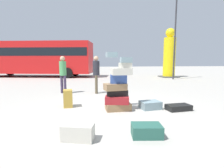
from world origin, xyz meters
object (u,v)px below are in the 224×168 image
at_px(suitcase_slate_foreground_near, 150,105).
at_px(person_bearded_onlooker, 63,71).
at_px(suitcase_tan_foreground_far, 68,98).
at_px(yellow_dummy_statue, 169,56).
at_px(person_tourist_with_camera, 96,71).
at_px(suitcase_black_right_side, 178,107).
at_px(suitcase_teal_upright_blue, 147,130).
at_px(lamp_post, 176,23).
at_px(suitcase_tower, 118,89).
at_px(parked_bus, 35,57).
at_px(suitcase_cream_left_side, 78,132).

bearing_deg(suitcase_slate_foreground_near, person_bearded_onlooker, 125.91).
distance_m(suitcase_tan_foreground_far, suitcase_slate_foreground_near, 2.58).
bearing_deg(yellow_dummy_statue, person_tourist_with_camera, -133.82).
bearing_deg(suitcase_black_right_side, person_tourist_with_camera, 119.94).
xyz_separation_m(suitcase_teal_upright_blue, yellow_dummy_statue, (6.00, 11.80, 1.80)).
xyz_separation_m(person_bearded_onlooker, lamp_post, (7.84, 5.20, 3.40)).
relative_size(suitcase_teal_upright_blue, person_bearded_onlooker, 0.34).
bearing_deg(suitcase_tower, suitcase_teal_upright_blue, -82.42).
height_order(person_bearded_onlooker, parked_bus, parked_bus).
bearing_deg(suitcase_cream_left_side, suitcase_teal_upright_blue, 13.90).
relative_size(suitcase_tan_foreground_far, parked_bus, 0.05).
relative_size(person_tourist_with_camera, parked_bus, 0.16).
height_order(suitcase_black_right_side, yellow_dummy_statue, yellow_dummy_statue).
relative_size(suitcase_tower, lamp_post, 0.25).
xyz_separation_m(suitcase_slate_foreground_near, suitcase_cream_left_side, (-2.06, -1.88, 0.03)).
height_order(suitcase_teal_upright_blue, suitcase_tan_foreground_far, suitcase_tan_foreground_far).
distance_m(suitcase_tower, lamp_post, 10.74).
relative_size(suitcase_slate_foreground_near, yellow_dummy_statue, 0.14).
distance_m(suitcase_tower, person_tourist_with_camera, 2.92).
bearing_deg(suitcase_teal_upright_blue, person_bearded_onlooker, 121.52).
relative_size(suitcase_tower, person_tourist_with_camera, 1.03).
height_order(suitcase_black_right_side, person_tourist_with_camera, person_tourist_with_camera).
relative_size(suitcase_tan_foreground_far, lamp_post, 0.08).
distance_m(suitcase_black_right_side, yellow_dummy_statue, 11.25).
xyz_separation_m(suitcase_slate_foreground_near, parked_bus, (-6.75, 11.98, 1.72)).
distance_m(suitcase_tan_foreground_far, lamp_post, 11.38).
bearing_deg(suitcase_black_right_side, suitcase_teal_upright_blue, -139.86).
xyz_separation_m(suitcase_teal_upright_blue, suitcase_slate_foreground_near, (0.75, 1.89, 0.00)).
height_order(person_bearded_onlooker, lamp_post, lamp_post).
relative_size(suitcase_cream_left_side, parked_bus, 0.05).
xyz_separation_m(suitcase_cream_left_side, parked_bus, (-4.69, 13.87, 1.69)).
bearing_deg(parked_bus, suitcase_black_right_side, -47.69).
bearing_deg(parked_bus, yellow_dummy_statue, 0.89).
xyz_separation_m(suitcase_teal_upright_blue, lamp_post, (5.58, 10.08, 4.28)).
relative_size(suitcase_slate_foreground_near, suitcase_cream_left_side, 1.02).
height_order(suitcase_slate_foreground_near, parked_bus, parked_bus).
relative_size(suitcase_slate_foreground_near, parked_bus, 0.06).
height_order(suitcase_black_right_side, parked_bus, parked_bus).
height_order(suitcase_slate_foreground_near, lamp_post, lamp_post).
bearing_deg(suitcase_teal_upright_blue, suitcase_tan_foreground_far, 132.71).
xyz_separation_m(suitcase_tower, suitcase_slate_foreground_near, (1.00, 0.00, -0.52)).
bearing_deg(suitcase_black_right_side, lamp_post, 57.62).
distance_m(suitcase_tan_foreground_far, yellow_dummy_statue, 12.28).
bearing_deg(suitcase_black_right_side, yellow_dummy_statue, 59.48).
distance_m(suitcase_slate_foreground_near, person_bearded_onlooker, 4.33).
bearing_deg(suitcase_slate_foreground_near, lamp_post, 50.28).
bearing_deg(suitcase_black_right_side, person_bearded_onlooker, 132.64).
xyz_separation_m(suitcase_tan_foreground_far, suitcase_slate_foreground_near, (2.52, -0.55, -0.16)).
bearing_deg(suitcase_black_right_side, parked_bus, 114.84).
relative_size(parked_bus, lamp_post, 1.55).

